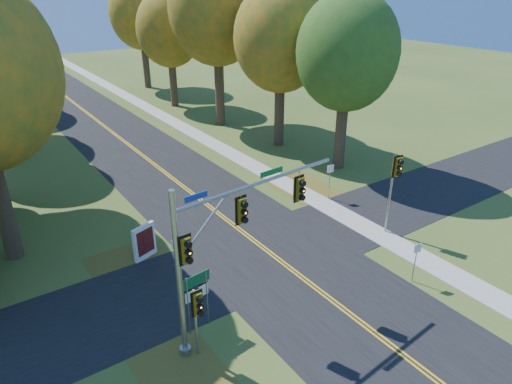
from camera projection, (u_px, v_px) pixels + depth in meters
ground at (292, 270)px, 22.88m from camera, size 160.00×160.00×0.00m
road_main at (292, 270)px, 22.87m from camera, size 8.00×160.00×0.02m
road_cross at (269, 252)px, 24.36m from camera, size 60.00×6.00×0.02m
centerline_left at (291, 270)px, 22.82m from camera, size 0.10×160.00×0.01m
centerline_right at (294, 269)px, 22.92m from camera, size 0.10×160.00×0.01m
sidewalk_east at (377, 234)px, 26.05m from camera, size 1.60×160.00×0.06m
leaf_patch_w_near at (139, 275)px, 22.52m from camera, size 4.00×6.00×0.00m
leaf_patch_e at (315, 194)px, 30.83m from camera, size 3.50×8.00×0.00m
leaf_patch_w_far at (184, 376)px, 16.80m from camera, size 3.00×5.00×0.00m
tree_e_a at (347, 53)px, 31.69m from camera, size 7.20×7.20×12.73m
tree_e_b at (281, 38)px, 36.29m from camera, size 7.60×7.60×13.33m
tree_e_c at (217, 9)px, 41.01m from camera, size 8.80×8.80×15.79m
tree_e_d at (170, 29)px, 48.56m from camera, size 7.00×7.00×12.32m
tree_e_e at (141, 13)px, 56.73m from camera, size 7.80×7.80×13.74m
traffic_mast at (223, 238)px, 16.96m from camera, size 7.76×1.15×7.06m
east_signal_pole at (395, 175)px, 24.58m from camera, size 0.55×0.64×4.79m
ped_signal_pole at (197, 309)px, 16.69m from camera, size 0.50×0.57×3.13m
route_sign_cluster at (197, 290)px, 18.28m from camera, size 1.28×0.21×2.76m
info_kiosk at (144, 242)px, 23.51m from camera, size 1.35×0.63×1.89m
reg_sign_e_north at (330, 175)px, 29.52m from camera, size 0.47×0.13×2.47m
reg_sign_e_south at (416, 255)px, 21.41m from camera, size 0.41×0.11×2.18m
reg_sign_w at (177, 251)px, 21.52m from camera, size 0.44×0.12×2.35m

